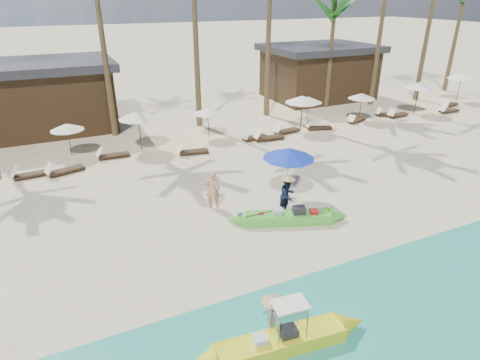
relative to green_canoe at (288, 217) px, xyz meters
name	(u,v)px	position (x,y,z in m)	size (l,w,h in m)	color
ground	(271,235)	(-1.01, -0.52, -0.23)	(240.00, 240.00, 0.00)	beige
wet_sand_strip	(362,328)	(-1.01, -5.52, -0.22)	(240.00, 4.50, 0.01)	tan
green_canoe	(288,217)	(0.00, 0.00, 0.00)	(5.06, 2.17, 0.67)	green
yellow_canoe	(280,342)	(-3.34, -5.20, 0.00)	(5.38, 1.04, 1.40)	yellow
tourist	(213,189)	(-2.17, 2.39, 0.58)	(0.59, 0.39, 1.61)	tan
vendor_green	(288,196)	(0.35, 0.67, 0.56)	(0.76, 0.59, 1.57)	#121A33
vendor_yellow	(272,315)	(-3.31, -4.73, 0.46)	(0.65, 0.38, 1.01)	gray
blue_umbrella	(289,153)	(0.97, 1.75, 1.88)	(2.17, 2.17, 2.33)	#99999E
resort_parasol_4	(67,127)	(-7.10, 11.04, 1.42)	(1.78, 1.78, 1.83)	#382717
lounger_4_left	(29,174)	(-9.19, 8.83, -0.04)	(1.72, 0.66, 0.57)	#382717
lounger_4_right	(63,170)	(-7.66, 8.62, -0.02)	(1.88, 1.01, 0.61)	#382717
resort_parasol_5	(138,115)	(-3.42, 10.47, 1.79)	(2.17, 2.17, 2.24)	#382717
lounger_5_left	(111,155)	(-5.19, 9.79, -0.03)	(1.73, 0.58, 0.58)	#382717
resort_parasol_6	(208,111)	(0.82, 10.87, 1.45)	(1.80, 1.80, 1.85)	#382717
lounger_6_left	(191,151)	(-1.08, 8.56, -0.03)	(1.75, 0.79, 0.57)	#382717
lounger_6_right	(253,137)	(3.09, 9.31, -0.04)	(1.72, 0.90, 0.56)	#382717
resort_parasol_7	(302,99)	(6.73, 9.68, 1.81)	(2.20, 2.20, 2.26)	#382717
lounger_7_left	(267,137)	(3.83, 8.83, -0.01)	(1.91, 0.74, 0.63)	#382717
lounger_7_right	(285,130)	(5.49, 9.52, -0.02)	(1.88, 0.77, 0.62)	#382717
resort_parasol_8	(308,100)	(7.80, 10.57, 1.49)	(1.85, 1.85, 1.90)	#382717
lounger_8_left	(317,127)	(7.81, 9.33, -0.03)	(1.76, 1.02, 0.57)	#382717
resort_parasol_9	(362,96)	(11.68, 9.88, 1.50)	(1.86, 1.86, 1.92)	#382717
lounger_9_left	(356,120)	(11.13, 9.58, -0.04)	(1.69, 0.94, 0.55)	#382717
lounger_9_right	(386,113)	(14.19, 9.99, -0.04)	(1.71, 0.94, 0.55)	#382717
resort_parasol_10	(419,85)	(16.71, 9.71, 1.85)	(2.23, 2.23, 2.30)	#382717
lounger_10_left	(397,114)	(14.70, 9.41, -0.03)	(1.81, 0.72, 0.60)	#382717
lounger_10_right	(448,110)	(19.04, 8.72, -0.03)	(1.72, 0.54, 0.58)	#382717
resort_parasol_11	(462,76)	(22.67, 10.92, 1.84)	(2.22, 2.22, 2.29)	#382717
lounger_11_left	(449,104)	(20.62, 9.94, -0.02)	(1.85, 0.88, 0.60)	#382717
palm_6	(335,10)	(11.83, 14.00, 6.83)	(2.08, 2.08, 8.51)	brown
pavilion_west	(27,97)	(-9.01, 16.98, 1.96)	(10.80, 6.60, 4.30)	#382717
pavilion_east	(319,71)	(12.99, 16.98, 1.97)	(8.80, 6.60, 4.30)	#382717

